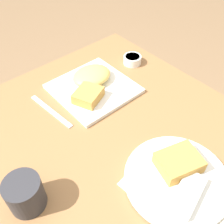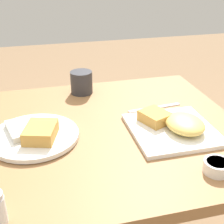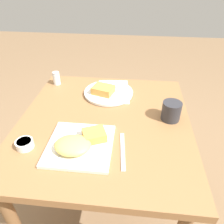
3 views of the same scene
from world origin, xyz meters
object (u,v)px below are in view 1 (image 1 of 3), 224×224
(plate_oval_far, at_px, (178,176))
(coffee_mug, at_px, (25,194))
(butter_knife, at_px, (51,111))
(plate_square_near, at_px, (92,84))
(sauce_ramekin, at_px, (132,59))

(plate_oval_far, xyz_separation_m, coffee_mug, (0.33, -0.20, 0.03))
(butter_knife, bearing_deg, plate_square_near, 84.39)
(sauce_ramekin, height_order, coffee_mug, coffee_mug)
(sauce_ramekin, xyz_separation_m, coffee_mug, (0.61, 0.26, 0.03))
(sauce_ramekin, height_order, butter_knife, sauce_ramekin)
(plate_square_near, distance_m, sauce_ramekin, 0.22)
(plate_oval_far, xyz_separation_m, sauce_ramekin, (-0.28, -0.46, -0.00))
(butter_knife, distance_m, coffee_mug, 0.32)
(plate_square_near, height_order, plate_oval_far, plate_square_near)
(plate_square_near, xyz_separation_m, butter_knife, (0.18, -0.00, -0.02))
(plate_square_near, xyz_separation_m, sauce_ramekin, (-0.22, -0.02, -0.00))
(butter_knife, xyz_separation_m, coffee_mug, (0.21, 0.24, 0.04))
(sauce_ramekin, distance_m, butter_knife, 0.40)
(coffee_mug, bearing_deg, plate_oval_far, 148.48)
(butter_knife, bearing_deg, coffee_mug, -46.89)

